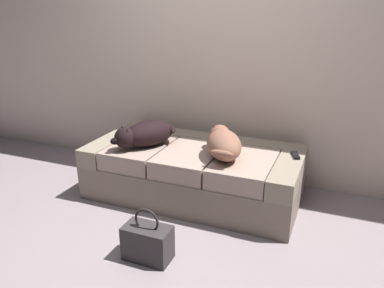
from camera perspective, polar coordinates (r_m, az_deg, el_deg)
ground_plane at (r=2.78m, az=-7.34°, el=-15.89°), size 10.00×10.00×0.00m
back_wall at (r=3.69m, az=4.07°, el=16.51°), size 6.40×0.10×2.80m
couch at (r=3.41m, az=0.33°, el=-4.16°), size 1.83×0.89×0.46m
dog_dark at (r=3.35m, az=-7.05°, el=1.47°), size 0.48×0.60×0.22m
dog_tan at (r=3.12m, az=4.64°, el=0.16°), size 0.46×0.61×0.22m
tv_remote at (r=3.24m, az=15.12°, el=-1.61°), size 0.09×0.16×0.02m
handbag at (r=2.67m, az=-6.61°, el=-14.27°), size 0.32×0.18×0.38m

